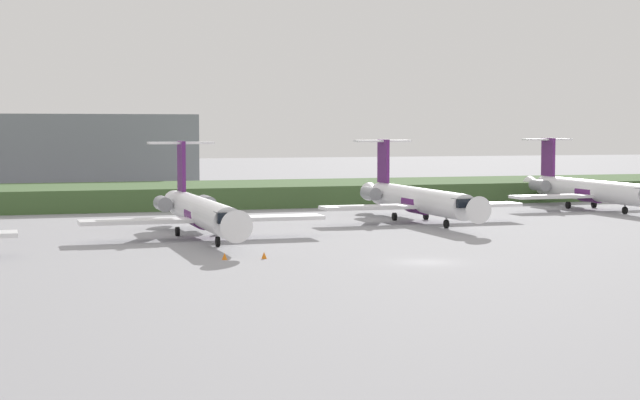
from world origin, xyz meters
name	(u,v)px	position (x,y,z in m)	size (l,w,h in m)	color
ground_plane	(313,227)	(0.00, 30.00, 0.00)	(500.00, 500.00, 0.00)	#939399
grass_berm	(240,194)	(0.00, 64.57, 1.40)	(320.00, 20.00, 2.79)	#426033
regional_jet_third	(200,211)	(-13.20, 23.15, 2.54)	(22.81, 31.00, 9.00)	white
regional_jet_fourth	(417,199)	(12.79, 32.63, 2.54)	(22.81, 31.00, 9.00)	white
regional_jet_fifth	(589,189)	(40.59, 42.41, 2.54)	(22.81, 31.00, 9.00)	white
distant_hangar	(44,153)	(-24.14, 103.12, 6.28)	(47.03, 24.99, 12.55)	gray
safety_cone_front_marker	(225,256)	(-14.51, 6.09, 0.28)	(0.44, 0.44, 0.55)	orange
safety_cone_mid_marker	(264,255)	(-11.38, 5.80, 0.28)	(0.44, 0.44, 0.55)	orange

